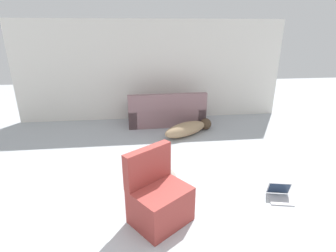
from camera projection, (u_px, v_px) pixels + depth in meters
ground_plane at (180, 252)px, 2.89m from camera, size 20.00×20.00×0.00m
wall_back at (152, 71)px, 6.84m from camera, size 6.95×0.06×2.55m
couch at (166, 113)px, 6.73m from camera, size 1.96×0.85×0.85m
dog at (188, 129)px, 6.04m from camera, size 1.50×1.00×0.31m
cat at (171, 176)px, 4.26m from camera, size 0.22×0.54×0.14m
laptop_open at (280, 193)px, 3.80m from camera, size 0.37×0.37×0.23m
side_chair at (158, 198)px, 3.27m from camera, size 0.88×0.86×0.95m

